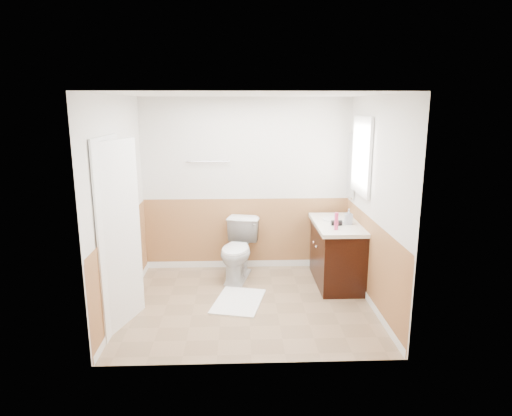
{
  "coord_description": "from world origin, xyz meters",
  "views": [
    {
      "loc": [
        -0.1,
        -5.08,
        2.39
      ],
      "look_at": [
        0.1,
        0.25,
        1.15
      ],
      "focal_mm": 31.27,
      "sensor_mm": 36.0,
      "label": 1
    }
  ],
  "objects_px": {
    "toilet": "(238,250)",
    "vanity_cabinet": "(337,255)",
    "lotion_bottle": "(336,221)",
    "bath_mat": "(238,301)",
    "soap_dispenser": "(349,217)"
  },
  "relations": [
    {
      "from": "soap_dispenser",
      "to": "bath_mat",
      "type": "bearing_deg",
      "value": -160.95
    },
    {
      "from": "soap_dispenser",
      "to": "lotion_bottle",
      "type": "bearing_deg",
      "value": -130.64
    },
    {
      "from": "lotion_bottle",
      "to": "soap_dispenser",
      "type": "xyz_separation_m",
      "value": [
        0.22,
        0.26,
        -0.01
      ]
    },
    {
      "from": "bath_mat",
      "to": "soap_dispenser",
      "type": "xyz_separation_m",
      "value": [
        1.46,
        0.5,
        0.94
      ]
    },
    {
      "from": "lotion_bottle",
      "to": "vanity_cabinet",
      "type": "bearing_deg",
      "value": 73.51
    },
    {
      "from": "bath_mat",
      "to": "soap_dispenser",
      "type": "height_order",
      "value": "soap_dispenser"
    },
    {
      "from": "toilet",
      "to": "lotion_bottle",
      "type": "xyz_separation_m",
      "value": [
        1.24,
        -0.55,
        0.55
      ]
    },
    {
      "from": "toilet",
      "to": "lotion_bottle",
      "type": "height_order",
      "value": "lotion_bottle"
    },
    {
      "from": "toilet",
      "to": "vanity_cabinet",
      "type": "relative_size",
      "value": 0.75
    },
    {
      "from": "bath_mat",
      "to": "toilet",
      "type": "bearing_deg",
      "value": 90.0
    },
    {
      "from": "vanity_cabinet",
      "to": "soap_dispenser",
      "type": "relative_size",
      "value": 5.31
    },
    {
      "from": "vanity_cabinet",
      "to": "lotion_bottle",
      "type": "relative_size",
      "value": 5.0
    },
    {
      "from": "bath_mat",
      "to": "lotion_bottle",
      "type": "bearing_deg",
      "value": 11.3
    },
    {
      "from": "toilet",
      "to": "soap_dispenser",
      "type": "xyz_separation_m",
      "value": [
        1.46,
        -0.29,
        0.54
      ]
    },
    {
      "from": "bath_mat",
      "to": "vanity_cabinet",
      "type": "relative_size",
      "value": 0.73
    }
  ]
}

